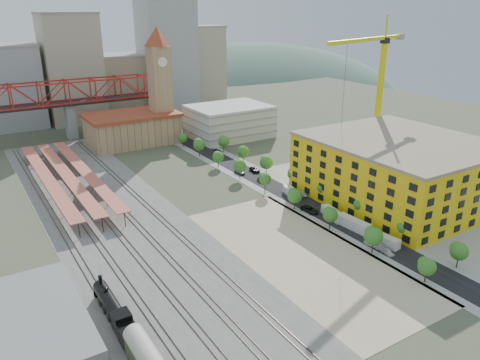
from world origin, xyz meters
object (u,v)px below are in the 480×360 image
tower_crane (377,76)px  site_trailer_c (333,214)px  car_0 (387,252)px  site_trailer_d (292,193)px  site_trailer_a (382,239)px  clock_tower (159,74)px  construction_building (399,170)px  site_trailer_b (353,224)px  locomotive (116,314)px

tower_crane → site_trailer_c: size_ratio=5.94×
site_trailer_c → car_0: bearing=-86.8°
site_trailer_d → car_0: (-3.00, -40.76, -0.52)m
site_trailer_a → site_trailer_d: (0.00, 36.36, -0.07)m
clock_tower → tower_crane: tower_crane is taller
clock_tower → construction_building: (34.00, -99.99, -19.29)m
clock_tower → car_0: clock_tower is taller
site_trailer_d → site_trailer_b: bearing=-77.3°
construction_building → site_trailer_d: construction_building is taller
clock_tower → car_0: bearing=-87.7°
construction_building → site_trailer_a: construction_building is taller
locomotive → tower_crane: (109.58, 41.75, 30.47)m
tower_crane → site_trailer_d: 54.65m
site_trailer_c → car_0: (-3.00, -22.35, -0.55)m
clock_tower → locomotive: clock_tower is taller
site_trailer_c → site_trailer_a: bearing=-79.2°
car_0 → site_trailer_b: bearing=86.8°
site_trailer_a → construction_building: bearing=27.7°
construction_building → site_trailer_c: bearing=-179.8°
site_trailer_a → site_trailer_d: bearing=83.0°
clock_tower → site_trailer_b: 111.78m
construction_building → tower_crane: 40.45m
tower_crane → site_trailer_c: (-43.58, -28.13, -31.47)m
site_trailer_b → construction_building: bearing=13.5°
tower_crane → site_trailer_b: 64.69m
tower_crane → construction_building: bearing=-122.1°
locomotive → clock_tower: bearing=63.0°
clock_tower → construction_building: 107.36m
clock_tower → site_trailer_a: (8.00, -118.05, -27.44)m
site_trailer_b → site_trailer_d: 26.40m
clock_tower → site_trailer_b: clock_tower is taller
locomotive → site_trailer_d: size_ratio=2.74×
car_0 → site_trailer_c: bearing=90.9°
site_trailer_b → site_trailer_d: size_ratio=1.16×
locomotive → site_trailer_d: (66.00, 32.04, -1.03)m
locomotive → tower_crane: bearing=20.9°
site_trailer_a → car_0: size_ratio=2.34×
site_trailer_b → car_0: site_trailer_b is taller
site_trailer_a → site_trailer_b: bearing=83.0°
locomotive → car_0: 63.62m
clock_tower → car_0: size_ratio=13.25×
site_trailer_d → locomotive: bearing=-141.4°
site_trailer_a → clock_tower: bearing=86.8°
construction_building → tower_crane: size_ratio=0.96×
construction_building → site_trailer_b: construction_building is taller
clock_tower → site_trailer_c: size_ratio=5.83×
site_trailer_a → locomotive: bearing=169.2°
locomotive → site_trailer_a: (66.00, -4.32, -0.96)m
construction_building → site_trailer_b: 28.39m
locomotive → car_0: locomotive is taller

